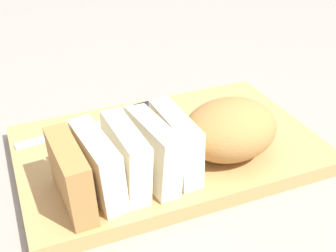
# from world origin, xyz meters

# --- Properties ---
(ground_plane) EXTENTS (3.00, 3.00, 0.00)m
(ground_plane) POSITION_xyz_m (0.00, 0.00, 0.00)
(ground_plane) COLOR gray
(cutting_board) EXTENTS (0.47, 0.31, 0.02)m
(cutting_board) POSITION_xyz_m (0.00, 0.00, 0.01)
(cutting_board) COLOR tan
(cutting_board) RESTS_ON ground_plane
(bread_loaf) EXTENTS (0.33, 0.13, 0.09)m
(bread_loaf) POSITION_xyz_m (0.01, 0.07, 0.07)
(bread_loaf) COLOR #A8753D
(bread_loaf) RESTS_ON cutting_board
(bread_knife) EXTENTS (0.26, 0.04, 0.02)m
(bread_knife) POSITION_xyz_m (0.02, -0.10, 0.03)
(bread_knife) COLOR silver
(bread_knife) RESTS_ON cutting_board
(crumb_near_knife) EXTENTS (0.00, 0.00, 0.00)m
(crumb_near_knife) POSITION_xyz_m (-0.01, 0.03, 0.03)
(crumb_near_knife) COLOR #996633
(crumb_near_knife) RESTS_ON cutting_board
(crumb_near_loaf) EXTENTS (0.00, 0.00, 0.00)m
(crumb_near_loaf) POSITION_xyz_m (0.04, 0.03, 0.03)
(crumb_near_loaf) COLOR #996633
(crumb_near_loaf) RESTS_ON cutting_board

